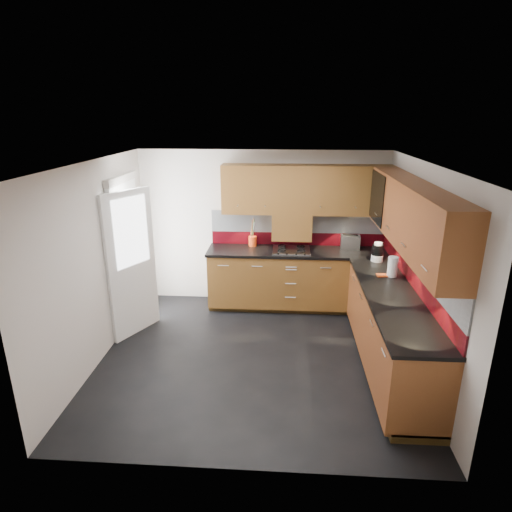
# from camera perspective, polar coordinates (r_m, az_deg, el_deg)

# --- Properties ---
(room) EXTENTS (4.00, 3.80, 2.64)m
(room) POSITION_cam_1_polar(r_m,az_deg,el_deg) (4.90, -0.18, 1.78)
(room) COLOR black
(base_cabinets) EXTENTS (2.70, 3.20, 0.95)m
(base_cabinets) POSITION_cam_1_polar(r_m,az_deg,el_deg) (5.99, 10.62, -6.23)
(base_cabinets) COLOR brown
(base_cabinets) RESTS_ON room
(countertop) EXTENTS (2.72, 3.22, 0.04)m
(countertop) POSITION_cam_1_polar(r_m,az_deg,el_deg) (5.79, 10.79, -1.95)
(countertop) COLOR black
(countertop) RESTS_ON base_cabinets
(backsplash) EXTENTS (2.70, 3.20, 0.54)m
(backsplash) POSITION_cam_1_polar(r_m,az_deg,el_deg) (5.94, 12.84, 1.39)
(backsplash) COLOR maroon
(backsplash) RESTS_ON countertop
(upper_cabinets) EXTENTS (2.50, 3.20, 0.72)m
(upper_cabinets) POSITION_cam_1_polar(r_m,az_deg,el_deg) (5.64, 13.05, 7.08)
(upper_cabinets) COLOR brown
(upper_cabinets) RESTS_ON room
(extractor_hood) EXTENTS (0.60, 0.33, 0.40)m
(extractor_hood) POSITION_cam_1_polar(r_m,az_deg,el_deg) (6.53, 4.79, 3.98)
(extractor_hood) COLOR brown
(extractor_hood) RESTS_ON room
(glass_cabinet) EXTENTS (0.32, 0.80, 0.66)m
(glass_cabinet) POSITION_cam_1_polar(r_m,az_deg,el_deg) (6.00, 17.22, 7.66)
(glass_cabinet) COLOR black
(glass_cabinet) RESTS_ON room
(back_door) EXTENTS (0.42, 1.19, 2.04)m
(back_door) POSITION_cam_1_polar(r_m,az_deg,el_deg) (6.12, -16.52, -0.14)
(back_door) COLOR white
(back_door) RESTS_ON room
(gas_hob) EXTENTS (0.56, 0.49, 0.04)m
(gas_hob) POSITION_cam_1_polar(r_m,az_deg,el_deg) (6.46, 4.73, 0.82)
(gas_hob) COLOR silver
(gas_hob) RESTS_ON countertop
(utensil_pot) EXTENTS (0.12, 0.12, 0.45)m
(utensil_pot) POSITION_cam_1_polar(r_m,az_deg,el_deg) (6.65, -0.46, 2.17)
(utensil_pot) COLOR #DD4414
(utensil_pot) RESTS_ON countertop
(toaster) EXTENTS (0.31, 0.21, 0.21)m
(toaster) POSITION_cam_1_polar(r_m,az_deg,el_deg) (6.68, 12.45, 1.83)
(toaster) COLOR silver
(toaster) RESTS_ON countertop
(food_processor) EXTENTS (0.17, 0.17, 0.28)m
(food_processor) POSITION_cam_1_polar(r_m,az_deg,el_deg) (6.19, 15.90, 0.45)
(food_processor) COLOR white
(food_processor) RESTS_ON countertop
(paper_towel) EXTENTS (0.16, 0.16, 0.26)m
(paper_towel) POSITION_cam_1_polar(r_m,az_deg,el_deg) (5.66, 17.75, -1.37)
(paper_towel) COLOR white
(paper_towel) RESTS_ON countertop
(orange_cloth) EXTENTS (0.13, 0.12, 0.01)m
(orange_cloth) POSITION_cam_1_polar(r_m,az_deg,el_deg) (5.69, 16.44, -2.48)
(orange_cloth) COLOR #DF4F18
(orange_cloth) RESTS_ON countertop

